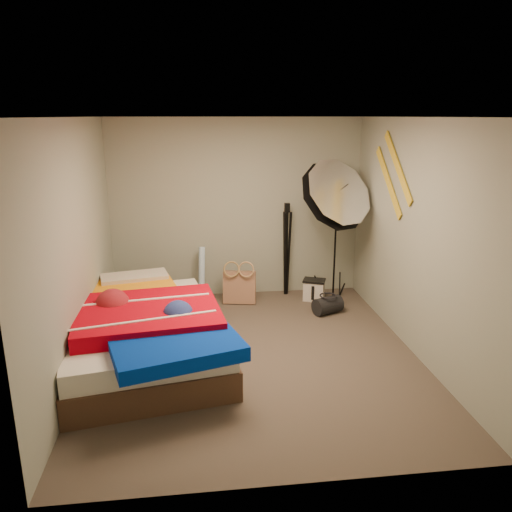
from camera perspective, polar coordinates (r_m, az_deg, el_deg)
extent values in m
plane|color=#4D433A|center=(5.54, -0.27, -11.24)|extent=(4.00, 4.00, 0.00)
plane|color=silver|center=(4.93, -0.31, 15.60)|extent=(4.00, 4.00, 0.00)
plane|color=gray|center=(7.04, -2.21, 5.40)|extent=(3.50, 0.00, 3.50)
plane|color=gray|center=(3.22, 3.92, -7.42)|extent=(3.50, 0.00, 3.50)
plane|color=gray|center=(5.19, -19.84, 0.72)|extent=(0.00, 4.00, 4.00)
plane|color=gray|center=(5.57, 17.90, 1.87)|extent=(0.00, 4.00, 4.00)
cube|color=#A7795D|center=(6.92, -1.90, -3.58)|extent=(0.47, 0.27, 0.46)
cylinder|color=#66A8E1|center=(6.99, -6.23, -2.09)|extent=(0.14, 0.23, 0.77)
cube|color=silver|center=(7.08, 6.64, -3.95)|extent=(0.33, 0.29, 0.28)
cylinder|color=black|center=(6.64, 8.19, -5.60)|extent=(0.43, 0.35, 0.23)
cube|color=gold|center=(5.99, 15.91, 9.77)|extent=(0.02, 0.91, 0.78)
cube|color=gold|center=(6.24, 14.89, 8.21)|extent=(0.02, 0.91, 0.78)
cube|color=#4C3324|center=(5.52, -12.71, -10.07)|extent=(1.94, 2.48, 0.29)
cube|color=silver|center=(5.42, -12.87, -7.73)|extent=(1.88, 2.42, 0.20)
cube|color=orange|center=(5.83, -15.02, -4.65)|extent=(1.45, 1.34, 0.16)
cube|color=#B50213|center=(5.20, -12.21, -6.70)|extent=(1.55, 1.35, 0.18)
cube|color=#0430B6|center=(4.62, -9.28, -9.96)|extent=(1.32, 1.17, 0.13)
cube|color=#CD95A1|center=(6.24, -13.71, -2.75)|extent=(0.84, 0.51, 0.16)
cylinder|color=black|center=(6.92, 9.03, 1.23)|extent=(0.03, 0.03, 1.60)
cube|color=black|center=(6.77, 9.30, 7.39)|extent=(0.07, 0.07, 0.10)
cone|color=white|center=(6.58, 8.82, 6.72)|extent=(1.06, 1.05, 1.18)
cylinder|color=black|center=(7.15, 3.49, 0.25)|extent=(0.04, 0.04, 1.21)
cube|color=black|center=(7.00, 3.58, 5.54)|extent=(0.08, 0.08, 0.13)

